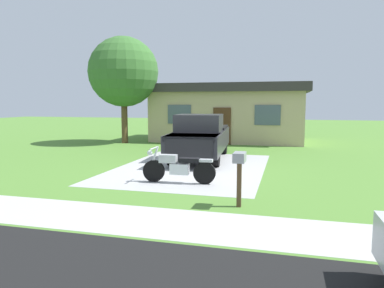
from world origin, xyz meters
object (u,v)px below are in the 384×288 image
Objects in this scene: motorcycle at (178,167)px; shade_tree at (124,72)px; neighbor_house at (229,112)px; pickup_truck at (201,136)px; mailbox at (239,165)px.

shade_tree reaches higher than motorcycle.
shade_tree is at bearing -150.91° from neighbor_house.
shade_tree is 6.93m from neighbor_house.
pickup_truck is 4.58× the size of mailbox.
motorcycle is 0.23× the size of neighbor_house.
pickup_truck is 7.17m from mailbox.
neighbor_house is at bearing 90.33° from pickup_truck.
motorcycle is at bearing -84.78° from pickup_truck.
motorcycle is at bearing -56.70° from shade_tree.
pickup_truck reaches higher than motorcycle.
mailbox is (2.50, -6.72, 0.03)m from pickup_truck.
shade_tree is 0.64× the size of neighbor_house.
shade_tree is (-5.75, 4.70, 3.18)m from pickup_truck.
motorcycle is 2.94m from mailbox.
shade_tree is at bearing 140.74° from pickup_truck.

